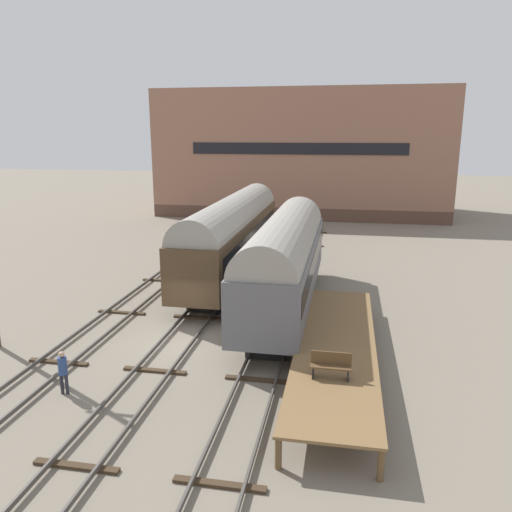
# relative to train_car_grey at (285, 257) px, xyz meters

# --- Properties ---
(ground_plane) EXTENTS (200.00, 200.00, 0.00)m
(ground_plane) POSITION_rel_train_car_grey_xyz_m (-4.22, -5.05, -2.96)
(ground_plane) COLOR slate
(track_left) EXTENTS (2.60, 60.00, 0.26)m
(track_left) POSITION_rel_train_car_grey_xyz_m (-8.44, -5.05, -2.82)
(track_left) COLOR #4C4742
(track_left) RESTS_ON ground
(track_middle) EXTENTS (2.60, 60.00, 0.26)m
(track_middle) POSITION_rel_train_car_grey_xyz_m (-4.22, -5.05, -2.82)
(track_middle) COLOR #4C4742
(track_middle) RESTS_ON ground
(track_right) EXTENTS (2.60, 60.00, 0.26)m
(track_right) POSITION_rel_train_car_grey_xyz_m (0.00, -5.05, -2.82)
(track_right) COLOR #4C4742
(track_right) RESTS_ON ground
(train_car_grey) EXTENTS (3.07, 15.43, 5.23)m
(train_car_grey) POSITION_rel_train_car_grey_xyz_m (0.00, 0.00, 0.00)
(train_car_grey) COLOR black
(train_car_grey) RESTS_ON ground
(train_car_brown) EXTENTS (2.97, 18.43, 5.31)m
(train_car_brown) POSITION_rel_train_car_grey_xyz_m (-4.22, 5.95, 0.08)
(train_car_brown) COLOR black
(train_car_brown) RESTS_ON ground
(station_platform) EXTENTS (3.13, 13.59, 1.10)m
(station_platform) POSITION_rel_train_car_grey_xyz_m (2.88, -6.39, -1.94)
(station_platform) COLOR brown
(station_platform) RESTS_ON ground
(bench) EXTENTS (1.40, 0.40, 0.91)m
(bench) POSITION_rel_train_car_grey_xyz_m (2.77, -9.39, -1.37)
(bench) COLOR brown
(bench) RESTS_ON station_platform
(person_worker) EXTENTS (0.32, 0.32, 1.67)m
(person_worker) POSITION_rel_train_car_grey_xyz_m (-6.81, -10.29, -1.96)
(person_worker) COLOR #282833
(person_worker) RESTS_ON ground
(warehouse_building) EXTENTS (32.51, 13.80, 14.00)m
(warehouse_building) POSITION_rel_train_car_grey_xyz_m (-2.32, 35.08, 4.04)
(warehouse_building) COLOR brown
(warehouse_building) RESTS_ON ground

